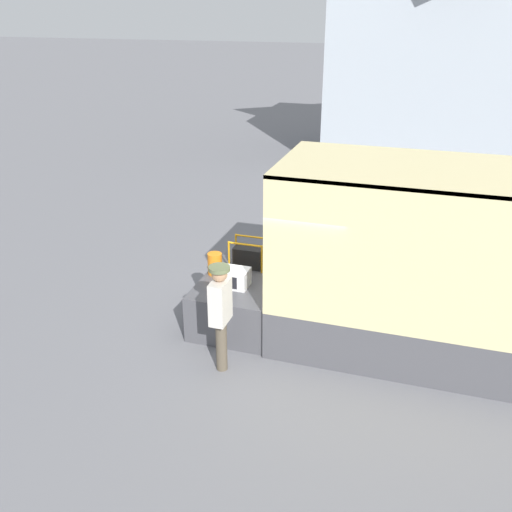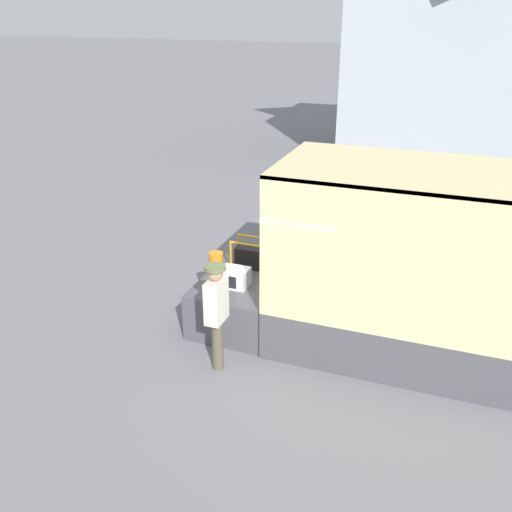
% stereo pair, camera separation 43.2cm
% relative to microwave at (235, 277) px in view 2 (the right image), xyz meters
% --- Properties ---
extents(ground_plane, '(160.00, 160.00, 0.00)m').
position_rel_microwave_xyz_m(ground_plane, '(0.75, 0.38, -1.01)').
color(ground_plane, slate).
extents(tailgate_deck, '(1.44, 2.22, 0.85)m').
position_rel_microwave_xyz_m(tailgate_deck, '(0.03, 0.38, -0.59)').
color(tailgate_deck, '#4C4C51').
rests_on(tailgate_deck, ground).
extents(microwave, '(0.49, 0.41, 0.32)m').
position_rel_microwave_xyz_m(microwave, '(0.00, 0.00, 0.00)').
color(microwave, white).
rests_on(microwave, tailgate_deck).
extents(portable_generator, '(0.68, 0.43, 0.55)m').
position_rel_microwave_xyz_m(portable_generator, '(-0.02, 0.86, 0.05)').
color(portable_generator, black).
rests_on(portable_generator, tailgate_deck).
extents(orange_bucket, '(0.27, 0.27, 0.41)m').
position_rel_microwave_xyz_m(orange_bucket, '(-0.52, 0.36, 0.04)').
color(orange_bucket, orange).
rests_on(orange_bucket, tailgate_deck).
extents(worker_person, '(0.33, 0.44, 1.83)m').
position_rel_microwave_xyz_m(worker_person, '(0.22, -1.28, 0.12)').
color(worker_person, brown).
rests_on(worker_person, ground).
extents(house_backdrop, '(8.04, 6.49, 8.92)m').
position_rel_microwave_xyz_m(house_backdrop, '(2.96, 14.45, 3.53)').
color(house_backdrop, '#A8B2BC').
rests_on(house_backdrop, ground).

